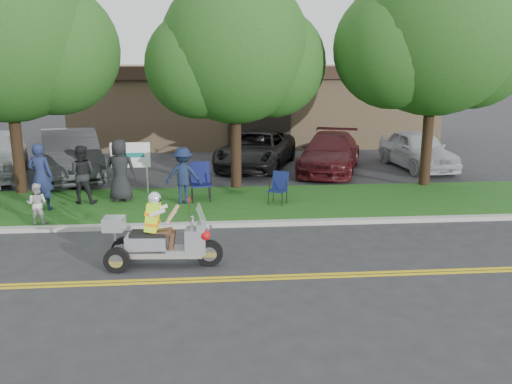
{
  "coord_description": "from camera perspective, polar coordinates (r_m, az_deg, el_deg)",
  "views": [
    {
      "loc": [
        -0.37,
        -10.7,
        4.32
      ],
      "look_at": [
        0.73,
        2.0,
        1.19
      ],
      "focal_mm": 38.0,
      "sensor_mm": 36.0,
      "label": 1
    }
  ],
  "objects": [
    {
      "name": "curb",
      "position": [
        14.41,
        -3.25,
        -3.41
      ],
      "size": [
        60.0,
        0.25,
        0.12
      ],
      "primitive_type": "cube",
      "color": "#A8A89E",
      "rests_on": "ground"
    },
    {
      "name": "lawn_chair_b",
      "position": [
        16.65,
        -5.88,
        1.38
      ],
      "size": [
        0.66,
        0.68,
        1.16
      ],
      "rotation": [
        0.0,
        0.0,
        0.08
      ],
      "color": "black",
      "rests_on": "grass_verge"
    },
    {
      "name": "spectator_adult_mid",
      "position": [
        16.95,
        -17.89,
        1.77
      ],
      "size": [
        0.89,
        0.72,
        1.75
      ],
      "primitive_type": "imported",
      "rotation": [
        0.0,
        0.0,
        3.07
      ],
      "color": "black",
      "rests_on": "grass_verge"
    },
    {
      "name": "parked_car_far_right",
      "position": [
        22.88,
        16.64,
        4.3
      ],
      "size": [
        2.21,
        4.64,
        1.53
      ],
      "primitive_type": "imported",
      "rotation": [
        0.0,
        0.0,
        0.09
      ],
      "color": "#B2B5BA",
      "rests_on": "ground"
    },
    {
      "name": "centerline_near",
      "position": [
        11.01,
        -2.65,
        -9.27
      ],
      "size": [
        60.0,
        0.1,
        0.01
      ],
      "primitive_type": "cube",
      "color": "gold",
      "rests_on": "ground"
    },
    {
      "name": "spectator_chair_a",
      "position": [
        16.29,
        -7.66,
        1.75
      ],
      "size": [
        1.15,
        0.74,
        1.69
      ],
      "primitive_type": "imported",
      "rotation": [
        0.0,
        0.0,
        3.04
      ],
      "color": "#15203C",
      "rests_on": "grass_verge"
    },
    {
      "name": "tree_right",
      "position": [
        19.24,
        18.46,
        15.24
      ],
      "size": [
        6.86,
        5.6,
        8.07
      ],
      "color": "#332114",
      "rests_on": "ground"
    },
    {
      "name": "spectator_adult_left",
      "position": [
        16.57,
        -21.72,
        1.52
      ],
      "size": [
        0.78,
        0.58,
        1.93
      ],
      "primitive_type": "imported",
      "rotation": [
        0.0,
        0.0,
        2.96
      ],
      "color": "#1A2248",
      "rests_on": "grass_verge"
    },
    {
      "name": "ground",
      "position": [
        11.55,
        -2.77,
        -8.17
      ],
      "size": [
        120.0,
        120.0,
        0.0
      ],
      "primitive_type": "plane",
      "color": "#28282B",
      "rests_on": "ground"
    },
    {
      "name": "trike_scooter",
      "position": [
        11.72,
        -10.28,
        -5.06
      ],
      "size": [
        2.51,
        0.87,
        1.64
      ],
      "rotation": [
        0.0,
        0.0,
        -0.07
      ],
      "color": "black",
      "rests_on": "ground"
    },
    {
      "name": "parked_car_left",
      "position": [
        21.19,
        -18.91,
        3.76
      ],
      "size": [
        3.44,
        5.74,
        1.79
      ],
      "primitive_type": "imported",
      "rotation": [
        0.0,
        0.0,
        0.31
      ],
      "color": "#2F3032",
      "rests_on": "ground"
    },
    {
      "name": "child_right",
      "position": [
        15.27,
        -22.07,
        -1.14
      ],
      "size": [
        0.56,
        0.45,
        1.09
      ],
      "primitive_type": "imported",
      "rotation": [
        0.0,
        0.0,
        3.06
      ],
      "color": "#BBBCB5",
      "rests_on": "grass_verge"
    },
    {
      "name": "lawn_chair_a",
      "position": [
        16.2,
        2.44,
        0.68
      ],
      "size": [
        0.69,
        0.7,
        0.95
      ],
      "rotation": [
        0.0,
        0.0,
        -0.5
      ],
      "color": "black",
      "rests_on": "grass_verge"
    },
    {
      "name": "grass_verge",
      "position": [
        16.47,
        -3.48,
        -1.22
      ],
      "size": [
        60.0,
        4.0,
        0.1
      ],
      "primitive_type": "cube",
      "color": "#1A4E15",
      "rests_on": "ground"
    },
    {
      "name": "commercial_building",
      "position": [
        29.87,
        -0.37,
        9.38
      ],
      "size": [
        18.0,
        8.2,
        4.0
      ],
      "color": "#9E7F5B",
      "rests_on": "ground"
    },
    {
      "name": "centerline_far",
      "position": [
        11.16,
        -2.69,
        -8.95
      ],
      "size": [
        60.0,
        0.1,
        0.01
      ],
      "primitive_type": "cube",
      "color": "gold",
      "rests_on": "ground"
    },
    {
      "name": "spectator_chair_b",
      "position": [
        16.9,
        -14.1,
        2.25
      ],
      "size": [
        0.97,
        0.67,
        1.9
      ],
      "primitive_type": "imported",
      "rotation": [
        0.0,
        0.0,
        3.06
      ],
      "color": "black",
      "rests_on": "grass_verge"
    },
    {
      "name": "parked_car_right",
      "position": [
        21.55,
        7.79,
        4.13
      ],
      "size": [
        3.65,
        5.53,
        1.49
      ],
      "primitive_type": "imported",
      "rotation": [
        0.0,
        0.0,
        -0.33
      ],
      "color": "#410F13",
      "rests_on": "ground"
    },
    {
      "name": "tree_left",
      "position": [
        18.76,
        -24.61,
        14.22
      ],
      "size": [
        6.62,
        5.4,
        7.78
      ],
      "color": "#332114",
      "rests_on": "ground"
    },
    {
      "name": "parked_car_mid",
      "position": [
        22.04,
        0.0,
        4.48
      ],
      "size": [
        4.07,
        5.87,
        1.49
      ],
      "primitive_type": "imported",
      "rotation": [
        0.0,
        0.0,
        -0.33
      ],
      "color": "black",
      "rests_on": "ground"
    },
    {
      "name": "tree_mid",
      "position": [
        17.96,
        -2.05,
        14.17
      ],
      "size": [
        5.88,
        4.8,
        7.05
      ],
      "color": "#332114",
      "rests_on": "ground"
    },
    {
      "name": "business_sign",
      "position": [
        17.76,
        -13.07,
        3.52
      ],
      "size": [
        1.25,
        0.06,
        1.75
      ],
      "color": "silver",
      "rests_on": "ground"
    }
  ]
}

